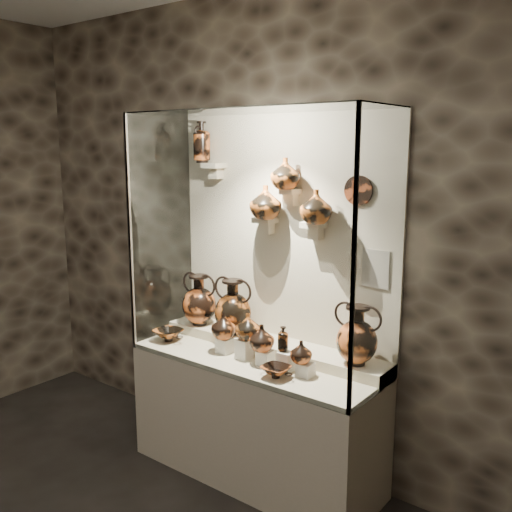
% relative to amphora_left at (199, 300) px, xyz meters
% --- Properties ---
extents(wall_back, '(5.00, 0.02, 3.20)m').
position_rel_amphora_left_xyz_m(wall_back, '(0.62, 0.18, 0.51)').
color(wall_back, black).
rests_on(wall_back, ground).
extents(plinth, '(1.70, 0.60, 0.80)m').
position_rel_amphora_left_xyz_m(plinth, '(0.62, -0.14, -0.69)').
color(plinth, beige).
rests_on(plinth, floor).
extents(front_tier, '(1.68, 0.58, 0.03)m').
position_rel_amphora_left_xyz_m(front_tier, '(0.62, -0.14, -0.27)').
color(front_tier, beige).
rests_on(front_tier, plinth).
extents(rear_tier, '(1.70, 0.25, 0.10)m').
position_rel_amphora_left_xyz_m(rear_tier, '(0.62, 0.03, -0.24)').
color(rear_tier, beige).
rests_on(rear_tier, plinth).
extents(back_panel, '(1.70, 0.03, 1.60)m').
position_rel_amphora_left_xyz_m(back_panel, '(0.62, 0.17, 0.51)').
color(back_panel, beige).
rests_on(back_panel, plinth).
extents(glass_front, '(1.70, 0.01, 1.60)m').
position_rel_amphora_left_xyz_m(glass_front, '(0.62, -0.44, 0.51)').
color(glass_front, white).
rests_on(glass_front, plinth).
extents(glass_left, '(0.01, 0.60, 1.60)m').
position_rel_amphora_left_xyz_m(glass_left, '(-0.22, -0.14, 0.51)').
color(glass_left, white).
rests_on(glass_left, plinth).
extents(glass_right, '(0.01, 0.60, 1.60)m').
position_rel_amphora_left_xyz_m(glass_right, '(1.47, -0.14, 0.51)').
color(glass_right, white).
rests_on(glass_right, plinth).
extents(glass_top, '(1.70, 0.60, 0.01)m').
position_rel_amphora_left_xyz_m(glass_top, '(0.62, -0.14, 1.31)').
color(glass_top, white).
rests_on(glass_top, back_panel).
extents(frame_post_left, '(0.02, 0.02, 1.60)m').
position_rel_amphora_left_xyz_m(frame_post_left, '(-0.22, -0.43, 0.51)').
color(frame_post_left, gray).
rests_on(frame_post_left, plinth).
extents(frame_post_right, '(0.02, 0.02, 1.60)m').
position_rel_amphora_left_xyz_m(frame_post_right, '(1.46, -0.43, 0.51)').
color(frame_post_right, gray).
rests_on(frame_post_right, plinth).
extents(pedestal_a, '(0.09, 0.09, 0.10)m').
position_rel_amphora_left_xyz_m(pedestal_a, '(0.40, -0.19, -0.21)').
color(pedestal_a, silver).
rests_on(pedestal_a, front_tier).
extents(pedestal_b, '(0.09, 0.09, 0.13)m').
position_rel_amphora_left_xyz_m(pedestal_b, '(0.57, -0.19, -0.19)').
color(pedestal_b, silver).
rests_on(pedestal_b, front_tier).
extents(pedestal_c, '(0.09, 0.09, 0.09)m').
position_rel_amphora_left_xyz_m(pedestal_c, '(0.74, -0.19, -0.21)').
color(pedestal_c, silver).
rests_on(pedestal_c, front_tier).
extents(pedestal_d, '(0.09, 0.09, 0.12)m').
position_rel_amphora_left_xyz_m(pedestal_d, '(0.90, -0.19, -0.20)').
color(pedestal_d, silver).
rests_on(pedestal_d, front_tier).
extents(pedestal_e, '(0.09, 0.09, 0.08)m').
position_rel_amphora_left_xyz_m(pedestal_e, '(1.04, -0.19, -0.22)').
color(pedestal_e, silver).
rests_on(pedestal_e, front_tier).
extents(bracket_ul, '(0.14, 0.12, 0.04)m').
position_rel_amphora_left_xyz_m(bracket_ul, '(0.07, 0.10, 0.96)').
color(bracket_ul, beige).
rests_on(bracket_ul, back_panel).
extents(bracket_ca, '(0.14, 0.12, 0.04)m').
position_rel_amphora_left_xyz_m(bracket_ca, '(0.52, 0.10, 0.61)').
color(bracket_ca, beige).
rests_on(bracket_ca, back_panel).
extents(bracket_cb, '(0.10, 0.12, 0.04)m').
position_rel_amphora_left_xyz_m(bracket_cb, '(0.72, 0.10, 0.81)').
color(bracket_cb, beige).
rests_on(bracket_cb, back_panel).
extents(bracket_cc, '(0.14, 0.12, 0.04)m').
position_rel_amphora_left_xyz_m(bracket_cc, '(0.90, 0.10, 0.61)').
color(bracket_cc, beige).
rests_on(bracket_cc, back_panel).
extents(amphora_left, '(0.32, 0.32, 0.37)m').
position_rel_amphora_left_xyz_m(amphora_left, '(0.00, 0.00, 0.00)').
color(amphora_left, '#BC5724').
rests_on(amphora_left, rear_tier).
extents(amphora_mid, '(0.39, 0.39, 0.39)m').
position_rel_amphora_left_xyz_m(amphora_mid, '(0.32, -0.01, 0.01)').
color(amphora_mid, '#9D4D1B').
rests_on(amphora_mid, rear_tier).
extents(amphora_right, '(0.30, 0.30, 0.36)m').
position_rel_amphora_left_xyz_m(amphora_right, '(1.27, 0.00, -0.00)').
color(amphora_right, '#BC5724').
rests_on(amphora_right, rear_tier).
extents(jug_a, '(0.22, 0.22, 0.17)m').
position_rel_amphora_left_xyz_m(jug_a, '(0.40, -0.19, -0.07)').
color(jug_a, '#BC5724').
rests_on(jug_a, pedestal_a).
extents(jug_b, '(0.18, 0.18, 0.17)m').
position_rel_amphora_left_xyz_m(jug_b, '(0.59, -0.18, -0.04)').
color(jug_b, '#9D4D1B').
rests_on(jug_b, pedestal_b).
extents(jug_c, '(0.20, 0.20, 0.17)m').
position_rel_amphora_left_xyz_m(jug_c, '(0.72, -0.20, -0.08)').
color(jug_c, '#BC5724').
rests_on(jug_c, pedestal_c).
extents(jug_e, '(0.16, 0.16, 0.14)m').
position_rel_amphora_left_xyz_m(jug_e, '(1.02, -0.20, -0.11)').
color(jug_e, '#BC5724').
rests_on(jug_e, pedestal_e).
extents(lekythos_small, '(0.09, 0.09, 0.18)m').
position_rel_amphora_left_xyz_m(lekythos_small, '(0.88, -0.19, -0.05)').
color(lekythos_small, '#9D4D1B').
rests_on(lekythos_small, pedestal_d).
extents(kylix_left, '(0.31, 0.28, 0.10)m').
position_rel_amphora_left_xyz_m(kylix_left, '(-0.06, -0.25, -0.20)').
color(kylix_left, '#9D4D1B').
rests_on(kylix_left, front_tier).
extents(kylix_right, '(0.24, 0.21, 0.09)m').
position_rel_amphora_left_xyz_m(kylix_right, '(0.91, -0.32, -0.21)').
color(kylix_right, '#BC5724').
rests_on(kylix_right, front_tier).
extents(lekythos_tall, '(0.15, 0.15, 0.32)m').
position_rel_amphora_left_xyz_m(lekythos_tall, '(-0.02, 0.08, 1.14)').
color(lekythos_tall, '#BC5724').
rests_on(lekythos_tall, bracket_ul).
extents(ovoid_vase_a, '(0.22, 0.22, 0.22)m').
position_rel_amphora_left_xyz_m(ovoid_vase_a, '(0.57, 0.04, 0.74)').
color(ovoid_vase_a, '#9D4D1B').
rests_on(ovoid_vase_a, bracket_ca).
extents(ovoid_vase_b, '(0.21, 0.21, 0.20)m').
position_rel_amphora_left_xyz_m(ovoid_vase_b, '(0.71, 0.05, 0.93)').
color(ovoid_vase_b, '#9D4D1B').
rests_on(ovoid_vase_b, bracket_cb).
extents(ovoid_vase_c, '(0.21, 0.21, 0.21)m').
position_rel_amphora_left_xyz_m(ovoid_vase_c, '(0.95, 0.05, 0.74)').
color(ovoid_vase_c, '#9D4D1B').
rests_on(ovoid_vase_c, bracket_cc).
extents(wall_plate, '(0.18, 0.02, 0.18)m').
position_rel_amphora_left_xyz_m(wall_plate, '(1.17, 0.15, 0.84)').
color(wall_plate, '#953D1D').
rests_on(wall_plate, back_panel).
extents(info_placard, '(0.17, 0.01, 0.23)m').
position_rel_amphora_left_xyz_m(info_placard, '(1.30, 0.15, 0.38)').
color(info_placard, beige).
rests_on(info_placard, back_panel).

